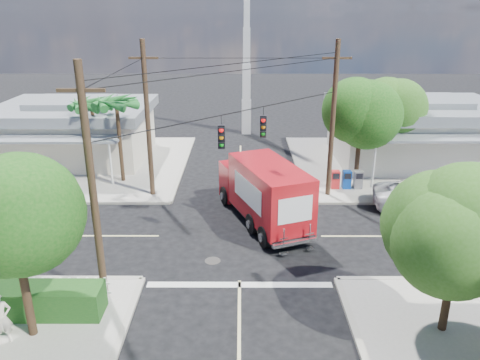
{
  "coord_description": "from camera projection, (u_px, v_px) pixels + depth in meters",
  "views": [
    {
      "loc": [
        0.07,
        -20.57,
        10.55
      ],
      "look_at": [
        0.0,
        2.0,
        2.2
      ],
      "focal_mm": 35.0,
      "sensor_mm": 36.0,
      "label": 1
    }
  ],
  "objects": [
    {
      "name": "sidewalk_nw",
      "position": [
        87.0,
        165.0,
        33.17
      ],
      "size": [
        14.12,
        14.12,
        0.14
      ],
      "color": "#9E998F",
      "rests_on": "ground"
    },
    {
      "name": "radio_tower",
      "position": [
        247.0,
        69.0,
        39.76
      ],
      "size": [
        0.8,
        0.8,
        17.0
      ],
      "color": "silver",
      "rests_on": "ground"
    },
    {
      "name": "vending_boxes",
      "position": [
        347.0,
        179.0,
        28.51
      ],
      "size": [
        1.9,
        0.5,
        1.1
      ],
      "color": "red",
      "rests_on": "sidewalk_ne"
    },
    {
      "name": "tree_ne_back",
      "position": [
        394.0,
        113.0,
        29.88
      ],
      "size": [
        3.77,
        3.66,
        5.82
      ],
      "color": "#422D1C",
      "rests_on": "sidewalk_ne"
    },
    {
      "name": "building_nw",
      "position": [
        75.0,
        130.0,
        33.91
      ],
      "size": [
        10.8,
        10.2,
        4.3
      ],
      "color": "beige",
      "rests_on": "sidewalk_nw"
    },
    {
      "name": "delivery_truck",
      "position": [
        264.0,
        192.0,
        23.97
      ],
      "size": [
        4.85,
        7.91,
        3.3
      ],
      "color": "black",
      "rests_on": "ground"
    },
    {
      "name": "tree_ne_front",
      "position": [
        362.0,
        112.0,
        27.62
      ],
      "size": [
        4.21,
        4.14,
        6.66
      ],
      "color": "#422D1C",
      "rests_on": "sidewalk_ne"
    },
    {
      "name": "pedestrian",
      "position": [
        1.0,
        318.0,
        15.19
      ],
      "size": [
        0.8,
        0.72,
        1.84
      ],
      "primitive_type": "imported",
      "rotation": [
        0.0,
        0.0,
        0.53
      ],
      "color": "beige",
      "rests_on": "sidewalk_sw"
    },
    {
      "name": "road_markings",
      "position": [
        240.0,
        251.0,
        21.57
      ],
      "size": [
        32.0,
        32.0,
        0.01
      ],
      "color": "beige",
      "rests_on": "ground"
    },
    {
      "name": "tree_sw_front",
      "position": [
        12.0,
        222.0,
        14.4
      ],
      "size": [
        3.88,
        3.78,
        6.03
      ],
      "color": "#422D1C",
      "rests_on": "sidewalk_sw"
    },
    {
      "name": "tree_se",
      "position": [
        461.0,
        227.0,
        14.74
      ],
      "size": [
        3.67,
        3.54,
        5.62
      ],
      "color": "#422D1C",
      "rests_on": "sidewalk_se"
    },
    {
      "name": "sidewalk_ne",
      "position": [
        394.0,
        165.0,
        33.1
      ],
      "size": [
        14.12,
        14.12,
        0.14
      ],
      "color": "#9E998F",
      "rests_on": "ground"
    },
    {
      "name": "palm_nw_back",
      "position": [
        92.0,
        106.0,
        29.8
      ],
      "size": [
        3.01,
        3.08,
        5.19
      ],
      "color": "#422D1C",
      "rests_on": "sidewalk_nw"
    },
    {
      "name": "utility_poles",
      "position": [
        208.0,
        135.0,
        22.84
      ],
      "size": [
        12.0,
        10.68,
        9.0
      ],
      "color": "#473321",
      "rests_on": "ground"
    },
    {
      "name": "parked_car",
      "position": [
        427.0,
        197.0,
        25.56
      ],
      "size": [
        6.06,
        3.44,
        1.59
      ],
      "primitive_type": "imported",
      "rotation": [
        0.0,
        0.0,
        1.43
      ],
      "color": "silver",
      "rests_on": "ground"
    },
    {
      "name": "palm_nw_front",
      "position": [
        116.0,
        104.0,
        28.26
      ],
      "size": [
        3.01,
        3.08,
        5.59
      ],
      "color": "#422D1C",
      "rests_on": "sidewalk_nw"
    },
    {
      "name": "picket_fence",
      "position": [
        31.0,
        288.0,
        17.49
      ],
      "size": [
        5.94,
        0.06,
        1.0
      ],
      "color": "silver",
      "rests_on": "sidewalk_sw"
    },
    {
      "name": "ground",
      "position": [
        240.0,
        236.0,
        22.96
      ],
      "size": [
        120.0,
        120.0,
        0.0
      ],
      "primitive_type": "plane",
      "color": "black",
      "rests_on": "ground"
    },
    {
      "name": "hedge_sw",
      "position": [
        16.0,
        300.0,
        16.74
      ],
      "size": [
        6.2,
        1.2,
        1.1
      ],
      "primitive_type": "cube",
      "color": "#154616",
      "rests_on": "sidewalk_sw"
    },
    {
      "name": "building_ne",
      "position": [
        415.0,
        130.0,
        33.34
      ],
      "size": [
        11.8,
        10.2,
        4.5
      ],
      "color": "beige",
      "rests_on": "sidewalk_ne"
    }
  ]
}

